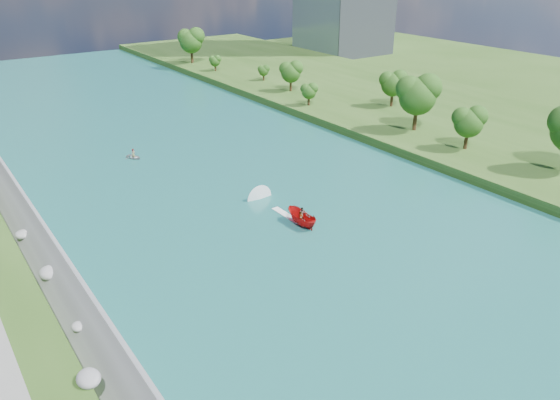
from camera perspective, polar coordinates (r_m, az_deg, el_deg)
ground at (r=57.31m, az=6.06°, el=-6.06°), size 260.00×260.00×0.00m
river_water at (r=71.75m, az=-4.35°, el=0.67°), size 55.00×240.00×0.10m
berm_east at (r=104.04m, az=19.90°, el=7.36°), size 44.00×240.00×1.50m
riprap_bank at (r=62.62m, az=-24.76°, el=-3.69°), size 4.48×236.00×4.38m
trees_east at (r=98.14m, az=12.19°, el=10.60°), size 17.16×143.05×11.01m
motorboat at (r=63.95m, az=1.65°, el=-1.56°), size 3.60×19.16×1.90m
raft at (r=86.61m, az=-15.05°, el=4.45°), size 2.83×3.23×1.52m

